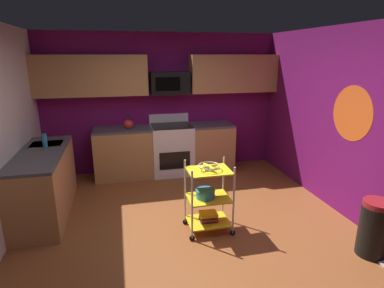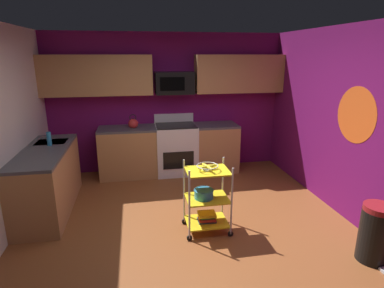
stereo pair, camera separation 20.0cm
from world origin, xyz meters
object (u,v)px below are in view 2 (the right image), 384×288
at_px(oven_range, 176,148).
at_px(fruit_bowl, 207,167).
at_px(rolling_cart, 207,198).
at_px(book_stack, 207,217).
at_px(microwave, 174,83).
at_px(mixing_bowl_large, 204,194).
at_px(kettle, 133,123).
at_px(dish_soap_bottle, 49,139).
at_px(trash_can, 376,233).

distance_m(oven_range, fruit_bowl, 2.19).
relative_size(rolling_cart, book_stack, 3.91).
relative_size(oven_range, microwave, 1.57).
bearing_deg(oven_range, mixing_bowl_large, -88.30).
bearing_deg(oven_range, fruit_bowl, -87.17).
xyz_separation_m(fruit_bowl, kettle, (-0.89, 2.15, 0.12)).
relative_size(mixing_bowl_large, kettle, 0.95).
xyz_separation_m(mixing_bowl_large, book_stack, (0.04, 0.00, -0.33)).
relative_size(dish_soap_bottle, trash_can, 0.30).
height_order(oven_range, mixing_bowl_large, oven_range).
distance_m(rolling_cart, fruit_bowl, 0.42).
bearing_deg(fruit_bowl, rolling_cart, -7.13).
bearing_deg(trash_can, microwave, 119.13).
xyz_separation_m(fruit_bowl, book_stack, (0.00, -0.00, -0.69)).
bearing_deg(mixing_bowl_large, microwave, 91.63).
xyz_separation_m(mixing_bowl_large, dish_soap_bottle, (-2.06, 1.19, 0.50)).
bearing_deg(book_stack, trash_can, -29.19).
bearing_deg(kettle, rolling_cart, -67.61).
xyz_separation_m(oven_range, microwave, (-0.00, 0.10, 1.22)).
height_order(mixing_bowl_large, book_stack, mixing_bowl_large).
height_order(mixing_bowl_large, kettle, kettle).
bearing_deg(book_stack, fruit_bowl, 175.24).
bearing_deg(microwave, oven_range, -89.74).
bearing_deg(trash_can, mixing_bowl_large, 151.42).
xyz_separation_m(rolling_cart, fruit_bowl, (-0.00, 0.00, 0.42)).
relative_size(rolling_cart, fruit_bowl, 3.36).
relative_size(rolling_cart, kettle, 3.47).
distance_m(rolling_cart, dish_soap_bottle, 2.48).
relative_size(fruit_bowl, trash_can, 0.41).
height_order(microwave, trash_can, microwave).
relative_size(fruit_bowl, dish_soap_bottle, 1.36).
bearing_deg(mixing_bowl_large, trash_can, -28.58).
bearing_deg(dish_soap_bottle, oven_range, 25.87).
distance_m(fruit_bowl, trash_can, 1.99).
relative_size(oven_range, book_stack, 4.70).
distance_m(microwave, dish_soap_bottle, 2.36).
bearing_deg(dish_soap_bottle, microwave, 28.26).
bearing_deg(dish_soap_bottle, kettle, 38.42).
xyz_separation_m(microwave, rolling_cart, (0.11, -2.26, -1.25)).
distance_m(microwave, rolling_cart, 2.58).
distance_m(fruit_bowl, kettle, 2.33).
xyz_separation_m(rolling_cart, book_stack, (-0.00, 0.00, -0.27)).
bearing_deg(kettle, trash_can, -50.33).
distance_m(mixing_bowl_large, kettle, 2.36).
height_order(rolling_cart, trash_can, rolling_cart).
xyz_separation_m(fruit_bowl, dish_soap_bottle, (-2.10, 1.19, 0.14)).
relative_size(oven_range, dish_soap_bottle, 5.50).
height_order(kettle, dish_soap_bottle, kettle).
distance_m(rolling_cart, kettle, 2.39).
relative_size(book_stack, dish_soap_bottle, 1.17).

